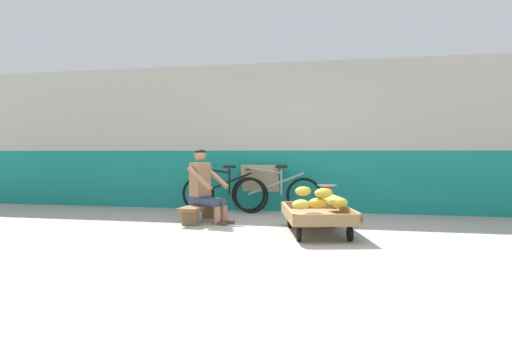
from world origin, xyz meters
name	(u,v)px	position (x,y,z in m)	size (l,w,h in m)	color
ground_plane	(262,243)	(0.00, 0.00, 0.00)	(80.00, 80.00, 0.00)	#A39E93
back_wall	(295,137)	(0.00, 3.11, 1.37)	(16.00, 0.30, 2.73)	#19847A
banana_cart	(317,216)	(0.61, 0.74, 0.24)	(1.17, 1.60, 0.36)	#99754C
banana_pile	(323,199)	(0.68, 0.83, 0.46)	(0.81, 1.02, 0.26)	gold
low_bench	(200,209)	(-1.27, 1.42, 0.20)	(0.38, 1.12, 0.27)	brown
vendor_seated	(205,186)	(-1.19, 1.38, 0.57)	(0.74, 0.61, 1.14)	#9E704C
plastic_crate	(327,213)	(0.68, 1.71, 0.15)	(0.36, 0.28, 0.30)	#234CA8
weighing_scale	(327,194)	(0.68, 1.71, 0.45)	(0.30, 0.30, 0.29)	#28282D
bicycle_near_left	(224,193)	(-1.22, 2.57, 0.35)	(1.66, 0.48, 0.86)	black
bicycle_far_left	(276,193)	(-0.30, 2.74, 0.35)	(1.66, 0.48, 0.86)	black
sign_board	(261,188)	(-0.62, 2.95, 0.43)	(0.70, 0.30, 0.86)	#C6B289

